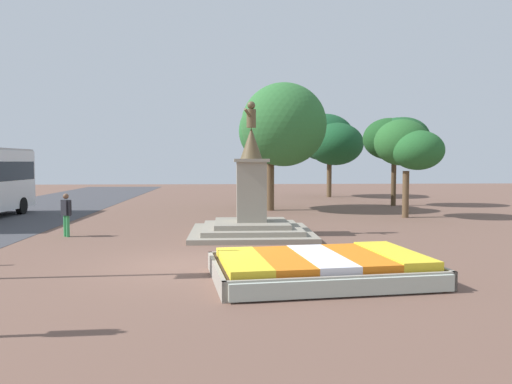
% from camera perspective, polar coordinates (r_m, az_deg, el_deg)
% --- Properties ---
extents(ground_plane, '(95.79, 95.79, 0.00)m').
position_cam_1_polar(ground_plane, '(13.70, -7.92, -8.26)').
color(ground_plane, brown).
extents(flower_planter, '(5.43, 3.99, 0.61)m').
position_cam_1_polar(flower_planter, '(12.02, 7.56, -8.59)').
color(flower_planter, '#38281C').
rests_on(flower_planter, ground_plane).
extents(statue_monument, '(4.54, 4.54, 5.03)m').
position_cam_1_polar(statue_monument, '(18.85, -0.54, -2.28)').
color(statue_monument, gray).
rests_on(statue_monument, ground_plane).
extents(pedestrian_near_planter, '(0.44, 0.42, 1.61)m').
position_cam_1_polar(pedestrian_near_planter, '(19.72, -20.87, -2.15)').
color(pedestrian_near_planter, '#338C4C').
rests_on(pedestrian_near_planter, ground_plane).
extents(park_tree_far_left, '(4.84, 6.38, 7.09)m').
position_cam_1_polar(park_tree_far_left, '(28.69, 2.84, 7.21)').
color(park_tree_far_left, brown).
rests_on(park_tree_far_left, ground_plane).
extents(park_tree_behind_statue, '(4.07, 3.45, 5.54)m').
position_cam_1_polar(park_tree_behind_statue, '(32.45, 15.77, 5.92)').
color(park_tree_behind_statue, '#4C3823').
rests_on(park_tree_behind_statue, ground_plane).
extents(park_tree_far_right, '(3.15, 3.30, 4.89)m').
position_cam_1_polar(park_tree_far_right, '(25.78, 17.02, 5.04)').
color(park_tree_far_right, brown).
rests_on(park_tree_far_right, ground_plane).
extents(park_tree_street_side, '(5.08, 5.44, 6.56)m').
position_cam_1_polar(park_tree_street_side, '(39.82, 8.45, 5.83)').
color(park_tree_street_side, brown).
rests_on(park_tree_street_side, ground_plane).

